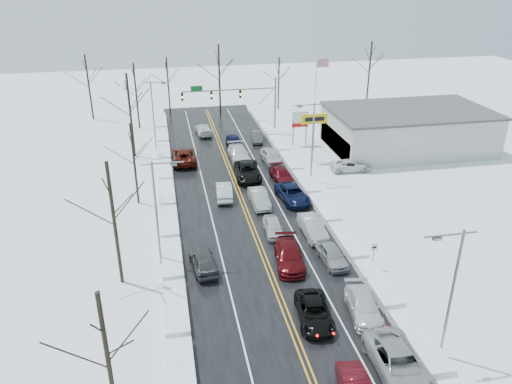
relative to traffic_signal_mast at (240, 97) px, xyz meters
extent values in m
plane|color=white|center=(-3.45, -27.99, -5.48)|extent=(160.00, 160.00, 0.00)
cube|color=black|center=(-3.45, -25.99, -5.47)|extent=(14.00, 84.00, 0.01)
cube|color=white|center=(-11.05, -25.99, -5.48)|extent=(1.67, 72.00, 0.66)
cube|color=white|center=(4.15, -25.99, -5.48)|extent=(1.67, 72.00, 0.66)
cylinder|color=slate|center=(5.05, 0.01, -1.48)|extent=(0.24, 0.24, 8.00)
cylinder|color=slate|center=(-1.45, 0.01, 1.02)|extent=(13.00, 0.18, 0.18)
cylinder|color=slate|center=(3.85, 0.01, -0.08)|extent=(2.33, 0.10, 2.33)
cube|color=#0C591E|center=(-5.95, 0.01, 1.42)|extent=(1.60, 0.08, 0.70)
cube|color=black|center=(0.05, 0.01, 0.37)|extent=(0.32, 0.25, 1.05)
sphere|color=#3F0705|center=(0.05, -0.15, 0.67)|extent=(0.20, 0.20, 0.20)
sphere|color=orange|center=(0.05, -0.15, 0.37)|extent=(0.22, 0.22, 0.22)
sphere|color=black|center=(0.05, -0.15, 0.07)|extent=(0.20, 0.20, 0.20)
cube|color=black|center=(-3.95, 0.01, 0.37)|extent=(0.32, 0.25, 1.05)
sphere|color=#3F0705|center=(-3.95, -0.15, 0.67)|extent=(0.20, 0.20, 0.20)
sphere|color=orange|center=(-3.95, -0.15, 0.37)|extent=(0.22, 0.22, 0.22)
sphere|color=black|center=(-3.95, -0.15, 0.07)|extent=(0.20, 0.20, 0.20)
cube|color=black|center=(-7.95, 0.01, 0.37)|extent=(0.32, 0.25, 1.05)
sphere|color=#3F0705|center=(-7.95, -0.15, 0.67)|extent=(0.20, 0.20, 0.20)
sphere|color=orange|center=(-7.95, -0.15, 0.37)|extent=(0.22, 0.22, 0.22)
sphere|color=black|center=(-7.95, -0.15, 0.07)|extent=(0.20, 0.20, 0.20)
cylinder|color=slate|center=(7.05, -11.99, -2.68)|extent=(0.20, 0.20, 5.60)
cube|color=#DEB60B|center=(7.05, -11.99, -0.08)|extent=(3.20, 0.30, 1.20)
cube|color=black|center=(7.05, -12.16, -0.08)|extent=(2.40, 0.04, 0.50)
cylinder|color=slate|center=(6.15, -5.99, -3.48)|extent=(0.16, 0.16, 4.00)
cylinder|color=slate|center=(7.95, -5.99, -3.48)|extent=(0.16, 0.16, 4.00)
cube|color=white|center=(7.05, -5.99, -1.18)|extent=(2.20, 0.22, 0.70)
cube|color=white|center=(7.05, -5.99, -1.98)|extent=(2.20, 0.22, 0.70)
cube|color=#B50E0D|center=(7.05, -5.99, -2.68)|extent=(2.20, 0.22, 0.50)
cylinder|color=slate|center=(4.75, -35.99, -4.38)|extent=(0.08, 0.08, 2.20)
cube|color=white|center=(4.75, -35.99, -3.48)|extent=(0.55, 0.05, 0.70)
cube|color=black|center=(4.75, -36.03, -3.48)|extent=(0.35, 0.02, 0.15)
cylinder|color=silver|center=(11.55, 2.01, -0.48)|extent=(0.14, 0.14, 10.00)
cube|color=#BABAB5|center=(20.55, -9.99, -2.98)|extent=(20.00, 12.00, 5.00)
cube|color=#262628|center=(10.60, -9.99, -3.88)|extent=(0.10, 11.00, 2.80)
cube|color=#3F3F42|center=(20.55, -9.99, -0.33)|extent=(20.40, 12.40, 0.30)
cylinder|color=slate|center=(5.05, -45.99, -0.98)|extent=(0.18, 0.18, 9.00)
cylinder|color=slate|center=(4.25, -45.99, 3.32)|extent=(3.20, 0.12, 0.12)
cube|color=slate|center=(3.45, -45.99, 3.17)|extent=(0.50, 0.25, 0.18)
cylinder|color=slate|center=(5.05, -17.99, -0.98)|extent=(0.18, 0.18, 9.00)
cylinder|color=slate|center=(4.25, -17.99, 3.32)|extent=(3.20, 0.12, 0.12)
cube|color=slate|center=(3.45, -17.99, 3.17)|extent=(0.50, 0.25, 0.18)
cylinder|color=slate|center=(-11.95, -31.99, -0.98)|extent=(0.18, 0.18, 9.00)
cylinder|color=slate|center=(-11.15, -31.99, 3.32)|extent=(3.20, 0.12, 0.12)
cube|color=slate|center=(-10.35, -31.99, 3.17)|extent=(0.50, 0.25, 0.18)
cylinder|color=slate|center=(-11.95, -3.99, -0.98)|extent=(0.18, 0.18, 9.00)
cylinder|color=slate|center=(-11.15, -3.99, 3.32)|extent=(3.20, 0.12, 0.12)
cube|color=slate|center=(-10.35, -3.99, 3.17)|extent=(0.50, 0.25, 0.18)
cylinder|color=#2D231C|center=(-14.45, -47.99, -0.98)|extent=(0.24, 0.24, 9.00)
cylinder|color=#2D231C|center=(-14.95, -33.99, -0.48)|extent=(0.27, 0.27, 10.00)
cylinder|color=#2D231C|center=(-13.95, -19.99, -1.23)|extent=(0.23, 0.23, 8.50)
cylinder|color=#2D231C|center=(-14.65, -5.99, -0.23)|extent=(0.28, 0.28, 10.50)
cylinder|color=#2D231C|center=(-14.25, 6.01, -0.73)|extent=(0.25, 0.25, 9.50)
cylinder|color=#2D231C|center=(-21.45, 12.01, -0.48)|extent=(0.27, 0.27, 10.00)
cylinder|color=#2D231C|center=(-9.45, 13.01, -0.98)|extent=(0.24, 0.24, 9.00)
cylinder|color=#2D231C|center=(-1.45, 11.01, 0.02)|extent=(0.29, 0.29, 11.00)
cylinder|color=#2D231C|center=(8.55, 12.51, -1.23)|extent=(0.23, 0.23, 8.50)
cylinder|color=#2D231C|center=(24.55, 13.01, -0.23)|extent=(0.28, 0.28, 10.50)
imported|color=black|center=(-1.73, -41.19, -5.48)|extent=(2.82, 5.10, 1.35)
imported|color=#4B0A0D|center=(-1.64, -34.01, -5.48)|extent=(2.87, 5.64, 1.57)
imported|color=silver|center=(-1.79, -28.85, -5.48)|extent=(1.78, 4.00, 1.34)
imported|color=#A5A8AD|center=(-1.87, -22.84, -5.48)|extent=(1.69, 4.61, 1.51)
imported|color=black|center=(-1.79, -15.76, -5.48)|extent=(3.12, 6.14, 1.66)
imported|color=silver|center=(-1.84, -9.86, -5.48)|extent=(2.39, 5.65, 1.63)
imported|color=black|center=(-1.73, -5.51, -5.48)|extent=(2.00, 4.79, 1.62)
imported|color=#96989E|center=(1.73, -46.95, -5.48)|extent=(2.90, 6.05, 1.66)
imported|color=silver|center=(1.82, -41.25, -5.48)|extent=(2.60, 5.11, 1.42)
imported|color=gray|center=(1.85, -34.45, -5.48)|extent=(1.92, 4.30, 1.44)
imported|color=#AEB1B6|center=(1.64, -29.79, -5.48)|extent=(1.71, 4.79, 1.57)
imported|color=black|center=(1.70, -22.53, -5.48)|extent=(3.02, 5.64, 1.51)
imported|color=#47090F|center=(1.81, -17.38, -5.48)|extent=(2.29, 4.96, 1.40)
imported|color=silver|center=(1.91, -11.68, -5.48)|extent=(2.25, 4.96, 1.65)
imported|color=#404245|center=(1.77, -3.37, -5.48)|extent=(1.94, 4.23, 1.34)
imported|color=silver|center=(-5.14, -20.44, -5.48)|extent=(1.96, 4.69, 1.51)
imported|color=#490F09|center=(-8.59, -9.42, -5.48)|extent=(2.84, 6.08, 1.69)
imported|color=silver|center=(-5.16, 1.23, -5.48)|extent=(2.30, 5.01, 1.42)
imported|color=#383A3D|center=(-8.58, -33.42, -5.48)|extent=(2.28, 4.75, 1.56)
imported|color=silver|center=(10.56, -15.95, -5.48)|extent=(4.97, 2.61, 1.33)
imported|color=#3C3F41|center=(13.52, -12.86, -5.48)|extent=(3.14, 6.09, 1.69)
imported|color=black|center=(11.66, -5.98, -5.48)|extent=(1.67, 3.92, 1.32)
camera|label=1|loc=(-10.97, -67.49, 17.06)|focal=35.00mm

